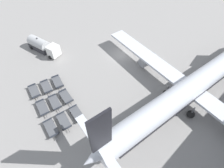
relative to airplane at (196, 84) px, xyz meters
The scene contains 12 objects.
ground_plane 17.47m from the airplane, behind, with size 500.00×500.00×0.00m, color gray.
airplane is the anchor object (origin of this frame).
fuel_tanker_primary 33.36m from the airplane, 156.84° to the right, with size 8.87×4.50×3.15m.
baggage_dolly_row_near_col_a 29.06m from the airplane, 134.53° to the right, with size 3.97×2.07×0.92m.
baggage_dolly_row_near_col_b 26.72m from the airplane, 126.77° to the right, with size 3.97×2.05×0.92m.
baggage_dolly_row_near_col_c 25.16m from the airplane, 117.48° to the right, with size 3.96×1.94×0.92m.
baggage_dolly_row_mid_a_col_a 27.12m from the airplane, 136.93° to the right, with size 3.97×2.11×0.92m.
baggage_dolly_row_mid_a_col_b 24.75m from the airplane, 128.93° to the right, with size 3.97×2.10×0.92m.
baggage_dolly_row_mid_a_col_c 23.11m from the airplane, 119.29° to the right, with size 3.97×2.03×0.92m.
baggage_dolly_row_mid_b_col_a 25.36m from the airplane, 140.00° to the right, with size 3.97×2.19×0.92m.
baggage_dolly_row_mid_b_col_b 22.94m from the airplane, 131.76° to the right, with size 3.96×1.93×0.92m.
baggage_dolly_row_mid_b_col_c 20.90m from the airplane, 121.67° to the right, with size 3.96×1.93×0.92m.
Camera 1 is at (21.47, -22.70, 26.10)m, focal length 28.00 mm.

